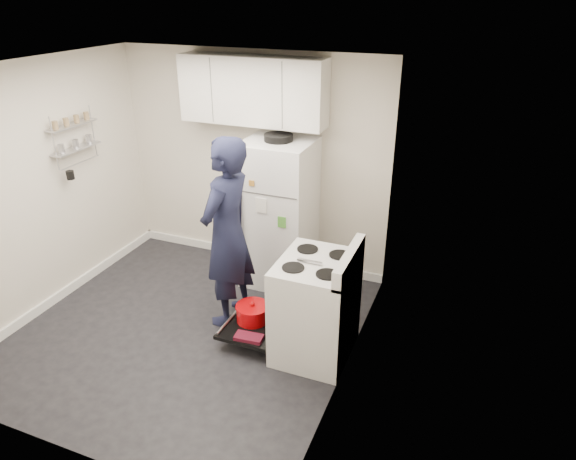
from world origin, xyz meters
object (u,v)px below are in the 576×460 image
at_px(open_oven_door, 254,318).
at_px(person, 227,234).
at_px(refrigerator, 279,213).
at_px(electric_range, 314,308).

bearing_deg(open_oven_door, person, 151.40).
relative_size(open_oven_door, refrigerator, 0.41).
relative_size(electric_range, open_oven_door, 1.57).
height_order(refrigerator, person, person).
distance_m(electric_range, person, 1.10).
bearing_deg(refrigerator, person, -100.31).
relative_size(electric_range, person, 0.58).
xyz_separation_m(open_oven_door, person, (-0.35, 0.19, 0.75)).
height_order(open_oven_door, person, person).
bearing_deg(person, refrigerator, 174.37).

